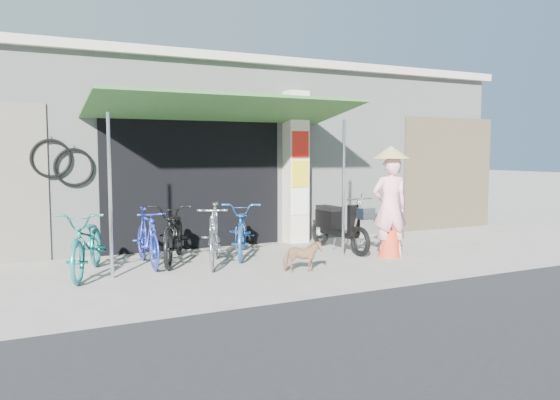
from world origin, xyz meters
name	(u,v)px	position (x,y,z in m)	size (l,w,h in m)	color
ground	(320,269)	(0.00, 0.00, 0.00)	(80.00, 80.00, 0.00)	#9B968C
bicycle_shop	(211,151)	(0.00, 5.09, 1.83)	(12.30, 5.30, 3.66)	#989C95
shop_pillar	(295,167)	(0.85, 2.45, 1.50)	(0.42, 0.44, 3.00)	beige
awning	(227,110)	(-0.90, 1.63, 2.51)	(4.60, 1.88, 2.72)	#2E5B29
neighbour_right	(448,174)	(5.00, 2.59, 1.30)	(2.60, 0.06, 2.60)	brown
bike_teal	(88,243)	(-3.28, 1.11, 0.48)	(0.64, 1.84, 0.97)	#1B7978
bike_blue	(148,237)	(-2.34, 1.41, 0.46)	(0.44, 1.54, 0.93)	#202E96
bike_black	(175,232)	(-1.88, 1.50, 0.49)	(0.66, 1.88, 0.99)	black
bike_silver	(214,234)	(-1.37, 1.00, 0.50)	(0.47, 1.66, 0.99)	#B3B4B8
bike_navy	(242,228)	(-0.67, 1.52, 0.48)	(0.64, 1.84, 0.96)	#204C92
street_dog	(302,257)	(-0.37, -0.11, 0.24)	(0.26, 0.57, 0.48)	tan
moped	(338,225)	(1.10, 1.24, 0.46)	(0.51, 1.79, 1.01)	black
nun	(390,203)	(1.58, 0.34, 0.94)	(0.72, 0.64, 1.91)	#FFABB3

